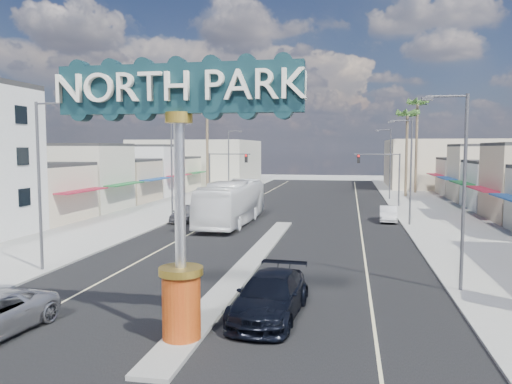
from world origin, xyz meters
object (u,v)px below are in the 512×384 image
at_px(streetlight_l_far, 230,160).
at_px(car_parked_left, 185,213).
at_px(streetlight_r_far, 389,160).
at_px(gateway_sign, 179,168).
at_px(palm_right_mid, 407,118).
at_px(streetlight_l_near, 42,177).
at_px(traffic_signal_left, 224,168).
at_px(car_parked_right, 388,214).
at_px(traffic_signal_right, 383,169).
at_px(streetlight_r_mid, 409,166).
at_px(palm_left_far, 207,111).
at_px(suv_right, 270,296).
at_px(city_bus, 232,203).
at_px(streetlight_l_mid, 173,165).
at_px(palm_right_far, 417,108).
at_px(streetlight_r_near, 461,182).

distance_m(streetlight_l_far, car_parked_left, 23.60).
bearing_deg(streetlight_r_far, gateway_sign, -101.78).
bearing_deg(palm_right_mid, streetlight_l_far, -170.31).
distance_m(streetlight_l_near, car_parked_left, 19.37).
bearing_deg(gateway_sign, traffic_signal_left, 102.33).
bearing_deg(car_parked_right, traffic_signal_right, 91.86).
xyz_separation_m(streetlight_r_mid, palm_right_mid, (2.57, 26.00, 5.54)).
height_order(streetlight_r_far, car_parked_right, streetlight_r_far).
xyz_separation_m(palm_left_far, suv_right, (15.55, -44.93, -10.65)).
distance_m(streetlight_r_mid, palm_left_far, 31.47).
relative_size(streetlight_l_near, palm_left_far, 0.69).
relative_size(car_parked_right, city_bus, 0.32).
relative_size(traffic_signal_right, suv_right, 1.03).
bearing_deg(streetlight_r_far, streetlight_l_far, 180.00).
relative_size(traffic_signal_left, streetlight_r_far, 0.67).
bearing_deg(streetlight_l_mid, palm_right_far, 51.52).
distance_m(streetlight_l_mid, city_bus, 6.95).
bearing_deg(streetlight_l_mid, car_parked_right, 6.49).
height_order(streetlight_l_near, palm_right_mid, palm_right_mid).
bearing_deg(traffic_signal_left, gateway_sign, -77.67).
xyz_separation_m(traffic_signal_right, streetlight_r_mid, (1.25, -13.99, 0.79)).
xyz_separation_m(streetlight_r_mid, car_parked_right, (-1.43, 2.21, -4.37)).
distance_m(streetlight_l_near, streetlight_r_mid, 28.90).
distance_m(streetlight_l_mid, palm_left_far, 21.16).
bearing_deg(palm_left_far, city_bus, -68.62).
xyz_separation_m(streetlight_r_far, car_parked_left, (-19.43, -23.16, -4.28)).
xyz_separation_m(streetlight_l_near, car_parked_right, (19.43, 22.21, -4.37)).
relative_size(streetlight_r_near, city_bus, 0.67).
xyz_separation_m(streetlight_l_near, palm_right_mid, (23.43, 46.00, 5.54)).
distance_m(streetlight_r_far, city_bus, 28.20).
distance_m(traffic_signal_left, traffic_signal_right, 18.37).
distance_m(streetlight_l_mid, car_parked_right, 20.04).
distance_m(streetlight_l_far, suv_right, 48.87).
height_order(traffic_signal_left, suv_right, traffic_signal_left).
distance_m(streetlight_l_near, streetlight_r_near, 20.87).
height_order(palm_left_far, palm_right_mid, palm_left_far).
bearing_deg(city_bus, streetlight_r_far, 58.66).
height_order(streetlight_l_mid, palm_left_far, palm_left_far).
bearing_deg(streetlight_l_far, streetlight_r_far, 0.00).
bearing_deg(city_bus, streetlight_l_mid, 164.89).
xyz_separation_m(streetlight_l_near, car_parked_left, (1.43, 18.84, -4.28)).
height_order(streetlight_r_near, city_bus, streetlight_r_near).
relative_size(traffic_signal_right, streetlight_r_far, 0.67).
bearing_deg(car_parked_right, suv_right, -100.61).
height_order(traffic_signal_right, streetlight_r_mid, streetlight_r_mid).
xyz_separation_m(gateway_sign, city_bus, (-4.51, 26.32, -4.06)).
xyz_separation_m(palm_left_far, palm_right_mid, (26.00, 6.00, -0.90)).
bearing_deg(streetlight_l_mid, car_parked_left, -39.03).
height_order(streetlight_l_mid, city_bus, streetlight_l_mid).
distance_m(car_parked_left, city_bus, 4.65).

